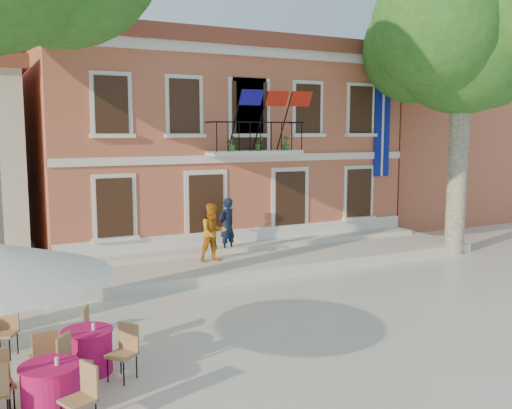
% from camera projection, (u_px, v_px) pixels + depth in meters
% --- Properties ---
extents(ground, '(90.00, 90.00, 0.00)m').
position_uv_depth(ground, '(285.00, 310.00, 13.52)').
color(ground, beige).
rests_on(ground, ground).
extents(main_building, '(13.50, 9.59, 7.50)m').
position_uv_depth(main_building, '(205.00, 142.00, 22.77)').
color(main_building, '#BE5944').
rests_on(main_building, ground).
extents(neighbor_east, '(9.40, 9.40, 6.40)m').
position_uv_depth(neighbor_east, '(417.00, 151.00, 29.11)').
color(neighbor_east, '#BE5944').
rests_on(neighbor_east, ground).
extents(terrace, '(14.00, 3.40, 0.30)m').
position_uv_depth(terrace, '(271.00, 259.00, 18.29)').
color(terrace, silver).
rests_on(terrace, ground).
extents(plane_tree_east, '(4.95, 4.95, 9.72)m').
position_uv_depth(plane_tree_east, '(463.00, 42.00, 18.90)').
color(plane_tree_east, '#A59E84').
rests_on(plane_tree_east, ground).
extents(pedestrian_navy, '(0.76, 0.64, 1.77)m').
position_uv_depth(pedestrian_navy, '(227.00, 225.00, 18.49)').
color(pedestrian_navy, black).
rests_on(pedestrian_navy, terrace).
extents(pedestrian_orange, '(0.87, 0.69, 1.78)m').
position_uv_depth(pedestrian_orange, '(213.00, 232.00, 17.13)').
color(pedestrian_orange, '#C57417').
rests_on(pedestrian_orange, terrace).
extents(cafe_table_0, '(1.73, 1.86, 0.95)m').
position_uv_depth(cafe_table_0, '(88.00, 349.00, 9.97)').
color(cafe_table_0, '#C3126F').
rests_on(cafe_table_0, ground).
extents(cafe_table_1, '(1.73, 1.86, 0.95)m').
position_uv_depth(cafe_table_1, '(50.00, 387.00, 8.48)').
color(cafe_table_1, '#C3126F').
rests_on(cafe_table_1, ground).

